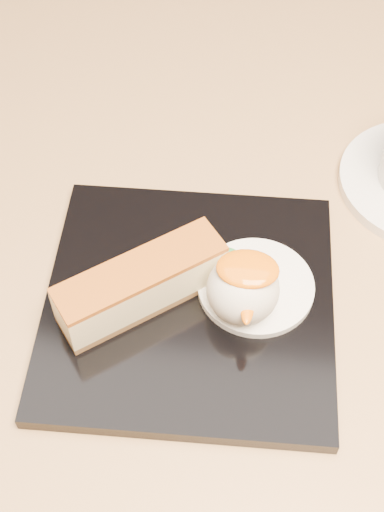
# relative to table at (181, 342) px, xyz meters

# --- Properties ---
(table) EXTENTS (0.80, 0.80, 0.72)m
(table) POSITION_rel_table_xyz_m (0.00, 0.00, 0.00)
(table) COLOR black
(table) RESTS_ON ground
(dessert_plate) EXTENTS (0.22, 0.22, 0.01)m
(dessert_plate) POSITION_rel_table_xyz_m (0.01, -0.06, 0.16)
(dessert_plate) COLOR black
(dessert_plate) RESTS_ON table
(cheesecake) EXTENTS (0.12, 0.11, 0.04)m
(cheesecake) POSITION_rel_table_xyz_m (-0.02, -0.06, 0.19)
(cheesecake) COLOR brown
(cheesecake) RESTS_ON dessert_plate
(cream_smear) EXTENTS (0.09, 0.09, 0.01)m
(cream_smear) POSITION_rel_table_xyz_m (0.06, -0.04, 0.17)
(cream_smear) COLOR white
(cream_smear) RESTS_ON dessert_plate
(ice_cream_scoop) EXTENTS (0.05, 0.05, 0.05)m
(ice_cream_scoop) POSITION_rel_table_xyz_m (0.05, -0.06, 0.19)
(ice_cream_scoop) COLOR white
(ice_cream_scoop) RESTS_ON cream_smear
(mango_sauce) EXTENTS (0.05, 0.03, 0.01)m
(mango_sauce) POSITION_rel_table_xyz_m (0.06, -0.06, 0.22)
(mango_sauce) COLOR orange
(mango_sauce) RESTS_ON ice_cream_scoop
(mint_sprig) EXTENTS (0.03, 0.02, 0.00)m
(mint_sprig) POSITION_rel_table_xyz_m (0.04, -0.02, 0.17)
(mint_sprig) COLOR #2C893E
(mint_sprig) RESTS_ON cream_smear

